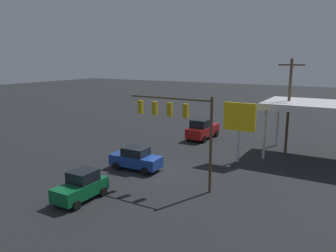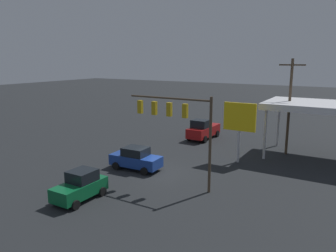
{
  "view_description": "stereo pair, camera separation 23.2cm",
  "coord_description": "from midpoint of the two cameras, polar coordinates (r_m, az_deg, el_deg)",
  "views": [
    {
      "loc": [
        -13.97,
        21.86,
        9.25
      ],
      "look_at": [
        0.0,
        -2.0,
        3.59
      ],
      "focal_mm": 35.0,
      "sensor_mm": 36.0,
      "label": 1
    },
    {
      "loc": [
        -14.17,
        21.75,
        9.25
      ],
      "look_at": [
        0.0,
        -2.0,
        3.59
      ],
      "focal_mm": 35.0,
      "sensor_mm": 36.0,
      "label": 2
    }
  ],
  "objects": [
    {
      "name": "hatchback_crossing",
      "position": [
        22.93,
        -15.19,
        -10.08
      ],
      "size": [
        1.97,
        3.81,
        1.97
      ],
      "rotation": [
        0.0,
        0.0,
        1.57
      ],
      "color": "#0C592D",
      "rests_on": "ground"
    },
    {
      "name": "ground_plane",
      "position": [
        27.55,
        -2.37,
        -8.05
      ],
      "size": [
        200.0,
        200.0,
        0.0
      ],
      "primitive_type": "plane",
      "color": "black"
    },
    {
      "name": "gas_station_canopy",
      "position": [
        33.41,
        25.52,
        3.02
      ],
      "size": [
        10.58,
        6.78,
        5.3
      ],
      "color": "silver",
      "rests_on": "ground"
    },
    {
      "name": "sedan_waiting",
      "position": [
        28.11,
        -5.86,
        -5.66
      ],
      "size": [
        4.48,
        2.22,
        1.93
      ],
      "rotation": [
        0.0,
        0.0,
        0.04
      ],
      "color": "navy",
      "rests_on": "ground"
    },
    {
      "name": "pickup_parked",
      "position": [
        38.66,
        5.81,
        -0.64
      ],
      "size": [
        2.36,
        5.25,
        2.4
      ],
      "rotation": [
        0.0,
        0.0,
        1.55
      ],
      "color": "maroon",
      "rests_on": "ground"
    },
    {
      "name": "utility_pole",
      "position": [
        33.75,
        20.09,
        3.53
      ],
      "size": [
        2.4,
        0.26,
        9.31
      ],
      "color": "#473828",
      "rests_on": "ground"
    },
    {
      "name": "traffic_signal_assembly",
      "position": [
        23.55,
        1.27,
        1.48
      ],
      "size": [
        6.73,
        0.43,
        6.79
      ],
      "color": "#473828",
      "rests_on": "ground"
    },
    {
      "name": "price_sign",
      "position": [
        29.9,
        12.11,
        1.18
      ],
      "size": [
        2.92,
        0.27,
        5.46
      ],
      "color": "#B7B7BC",
      "rests_on": "ground"
    }
  ]
}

